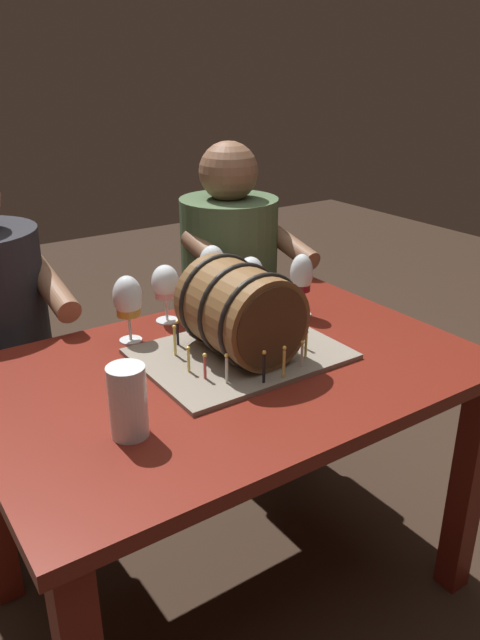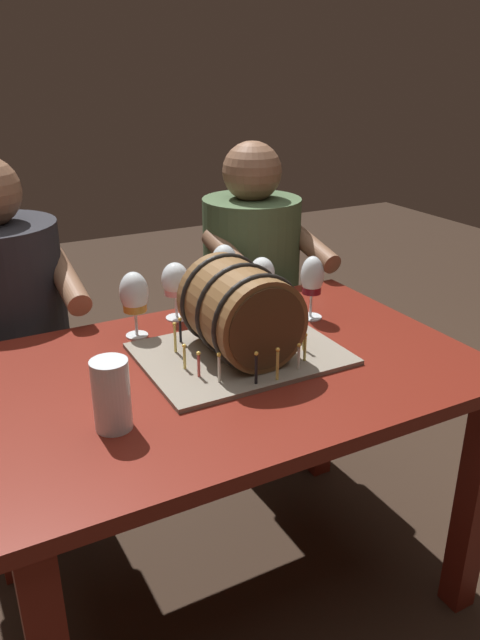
{
  "view_description": "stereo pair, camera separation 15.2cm",
  "coord_description": "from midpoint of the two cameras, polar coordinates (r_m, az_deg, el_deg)",
  "views": [
    {
      "loc": [
        -0.74,
        -1.13,
        1.43
      ],
      "look_at": [
        0.05,
        0.03,
        0.84
      ],
      "focal_mm": 34.28,
      "sensor_mm": 36.0,
      "label": 1
    },
    {
      "loc": [
        -0.61,
        -1.21,
        1.43
      ],
      "look_at": [
        0.05,
        0.03,
        0.84
      ],
      "focal_mm": 34.28,
      "sensor_mm": 36.0,
      "label": 2
    }
  ],
  "objects": [
    {
      "name": "wine_glass_rose",
      "position": [
        1.75,
        -9.46,
        3.25
      ],
      "size": [
        0.08,
        0.08,
        0.17
      ],
      "color": "white",
      "rests_on": "dining_table"
    },
    {
      "name": "ground_plane",
      "position": [
        1.97,
        -3.14,
        -23.7
      ],
      "size": [
        8.0,
        8.0,
        0.0
      ],
      "primitive_type": "plane",
      "color": "#332319"
    },
    {
      "name": "wine_glass_white",
      "position": [
        1.8,
        -1.42,
        4.19
      ],
      "size": [
        0.08,
        0.08,
        0.17
      ],
      "color": "white",
      "rests_on": "dining_table"
    },
    {
      "name": "dining_table",
      "position": [
        1.58,
        -3.62,
        -8.17
      ],
      "size": [
        1.22,
        0.82,
        0.74
      ],
      "color": "maroon",
      "rests_on": "ground"
    },
    {
      "name": "wine_glass_red",
      "position": [
        1.78,
        3.31,
        4.02
      ],
      "size": [
        0.07,
        0.07,
        0.19
      ],
      "color": "white",
      "rests_on": "dining_table"
    },
    {
      "name": "wine_glass_empty",
      "position": [
        1.82,
        -5.02,
        5.05
      ],
      "size": [
        0.08,
        0.08,
        0.2
      ],
      "color": "white",
      "rests_on": "dining_table"
    },
    {
      "name": "person_seated_right",
      "position": [
        2.33,
        -2.82,
        0.85
      ],
      "size": [
        0.39,
        0.47,
        1.19
      ],
      "color": "#2A3A24",
      "rests_on": "ground"
    },
    {
      "name": "wine_glass_amber",
      "position": [
        1.64,
        -13.07,
        1.82
      ],
      "size": [
        0.08,
        0.08,
        0.18
      ],
      "color": "white",
      "rests_on": "dining_table"
    },
    {
      "name": "barrel_cake",
      "position": [
        1.52,
        -2.87,
        0.35
      ],
      "size": [
        0.5,
        0.38,
        0.25
      ],
      "color": "gray",
      "rests_on": "dining_table"
    },
    {
      "name": "beer_pint",
      "position": [
        1.25,
        -13.91,
        -7.61
      ],
      "size": [
        0.08,
        0.08,
        0.15
      ],
      "color": "white",
      "rests_on": "dining_table"
    }
  ]
}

